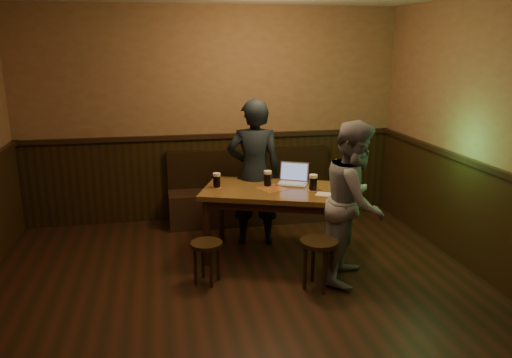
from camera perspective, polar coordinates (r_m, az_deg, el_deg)
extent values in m
cube|color=black|center=(4.30, -0.05, -17.41)|extent=(5.00, 6.00, 0.02)
cube|color=#8D6547|center=(6.67, -5.06, 7.26)|extent=(5.00, 0.02, 2.80)
cube|color=black|center=(6.81, -4.86, 0.12)|extent=(4.98, 0.04, 1.10)
cube|color=black|center=(6.65, -4.95, 4.88)|extent=(4.98, 0.06, 0.06)
cube|color=black|center=(6.71, -0.47, -2.94)|extent=(2.20, 0.50, 0.45)
cube|color=black|center=(6.77, -0.79, 1.40)|extent=(2.20, 0.10, 0.50)
cube|color=#523017|center=(5.43, 1.85, -1.36)|extent=(1.68, 1.30, 0.05)
cube|color=black|center=(5.45, 1.85, -2.16)|extent=(1.51, 1.14, 0.08)
cube|color=maroon|center=(5.42, 1.86, -1.07)|extent=(0.36, 0.36, 0.00)
cylinder|color=black|center=(5.37, -5.63, -6.10)|extent=(0.07, 0.07, 0.74)
cylinder|color=black|center=(5.98, -4.00, -3.81)|extent=(0.07, 0.07, 0.74)
cylinder|color=black|center=(5.20, 8.55, -6.89)|extent=(0.07, 0.07, 0.74)
cylinder|color=black|center=(5.84, 8.65, -4.43)|extent=(0.07, 0.07, 0.74)
cylinder|color=black|center=(4.96, -5.70, -7.41)|extent=(0.38, 0.38, 0.04)
cylinder|color=black|center=(5.08, -4.33, -9.34)|extent=(0.03, 0.03, 0.41)
cylinder|color=black|center=(5.15, -6.09, -9.04)|extent=(0.03, 0.03, 0.41)
cylinder|color=black|center=(5.01, -6.96, -9.78)|extent=(0.03, 0.03, 0.41)
cylinder|color=black|center=(4.94, -5.16, -10.10)|extent=(0.03, 0.03, 0.41)
cylinder|color=black|center=(4.85, 7.23, -7.20)|extent=(0.40, 0.40, 0.04)
cylinder|color=black|center=(4.99, 8.64, -9.52)|extent=(0.04, 0.04, 0.47)
cylinder|color=black|center=(5.06, 6.51, -9.12)|extent=(0.04, 0.04, 0.47)
cylinder|color=black|center=(4.89, 5.61, -9.97)|extent=(0.04, 0.04, 0.47)
cylinder|color=black|center=(4.83, 7.80, -10.40)|extent=(0.04, 0.04, 0.47)
cylinder|color=#A31814|center=(5.47, -4.49, -0.97)|extent=(0.11, 0.11, 0.00)
cylinder|color=silver|center=(5.47, -4.49, -0.94)|extent=(0.09, 0.09, 0.00)
cylinder|color=black|center=(5.45, -4.50, -0.27)|extent=(0.08, 0.08, 0.13)
cylinder|color=beige|center=(5.43, -4.52, 0.54)|extent=(0.08, 0.08, 0.03)
cylinder|color=#A31814|center=(5.51, 1.34, -0.80)|extent=(0.11, 0.11, 0.00)
cylinder|color=silver|center=(5.51, 1.34, -0.77)|extent=(0.10, 0.10, 0.00)
cylinder|color=black|center=(5.49, 1.34, -0.06)|extent=(0.08, 0.08, 0.14)
cylinder|color=beige|center=(5.47, 1.35, 0.80)|extent=(0.09, 0.09, 0.03)
cylinder|color=#A31814|center=(5.39, 6.52, -1.29)|extent=(0.11, 0.11, 0.00)
cylinder|color=silver|center=(5.39, 6.53, -1.25)|extent=(0.10, 0.10, 0.00)
cylinder|color=black|center=(5.37, 6.55, -0.52)|extent=(0.08, 0.08, 0.14)
cylinder|color=beige|center=(5.34, 6.58, 0.36)|extent=(0.09, 0.09, 0.03)
cube|color=silver|center=(5.59, 4.15, -0.56)|extent=(0.39, 0.35, 0.02)
cube|color=#B2B2B7|center=(5.58, 4.15, -0.46)|extent=(0.34, 0.29, 0.00)
cube|color=silver|center=(5.67, 4.40, 0.87)|extent=(0.32, 0.21, 0.21)
cube|color=#6075B2|center=(5.66, 4.38, 0.85)|extent=(0.29, 0.18, 0.18)
cube|color=silver|center=(5.26, 8.09, -1.76)|extent=(0.27, 0.24, 0.00)
imported|color=black|center=(5.80, -0.20, 0.73)|extent=(0.70, 0.53, 1.73)
imported|color=gray|center=(5.01, 11.21, -2.58)|extent=(0.94, 0.99, 1.61)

